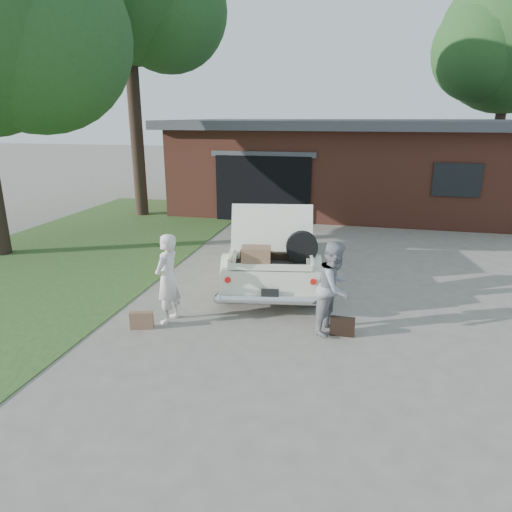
# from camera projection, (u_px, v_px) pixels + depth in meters

# --- Properties ---
(ground) EXTENTS (90.00, 90.00, 0.00)m
(ground) POSITION_uv_depth(u_px,v_px,m) (248.00, 328.00, 7.78)
(ground) COLOR gray
(ground) RESTS_ON ground
(grass_strip) EXTENTS (6.00, 16.00, 0.02)m
(grass_strip) POSITION_uv_depth(u_px,v_px,m) (70.00, 255.00, 11.76)
(grass_strip) COLOR #2D4C1E
(grass_strip) RESTS_ON ground
(house) EXTENTS (12.80, 7.80, 3.30)m
(house) POSITION_uv_depth(u_px,v_px,m) (344.00, 163.00, 17.74)
(house) COLOR brown
(house) RESTS_ON ground
(sedan) EXTENTS (2.56, 4.91, 1.87)m
(sedan) POSITION_uv_depth(u_px,v_px,m) (273.00, 247.00, 10.08)
(sedan) COLOR silver
(sedan) RESTS_ON ground
(woman_left) EXTENTS (0.45, 0.62, 1.58)m
(woman_left) POSITION_uv_depth(u_px,v_px,m) (167.00, 279.00, 7.80)
(woman_left) COLOR silver
(woman_left) RESTS_ON ground
(woman_right) EXTENTS (0.81, 0.91, 1.55)m
(woman_right) POSITION_uv_depth(u_px,v_px,m) (334.00, 287.00, 7.45)
(woman_right) COLOR gray
(woman_right) RESTS_ON ground
(suitcase_left) EXTENTS (0.41, 0.23, 0.30)m
(suitcase_left) POSITION_uv_depth(u_px,v_px,m) (142.00, 320.00, 7.70)
(suitcase_left) COLOR #856044
(suitcase_left) RESTS_ON ground
(suitcase_right) EXTENTS (0.40, 0.13, 0.31)m
(suitcase_right) POSITION_uv_depth(u_px,v_px,m) (342.00, 326.00, 7.47)
(suitcase_right) COLOR black
(suitcase_right) RESTS_ON ground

